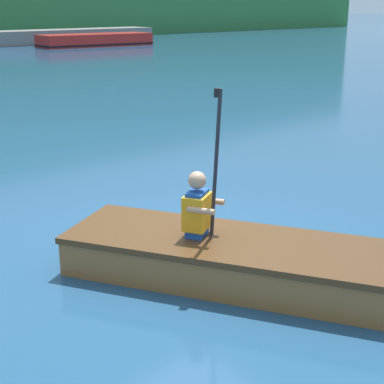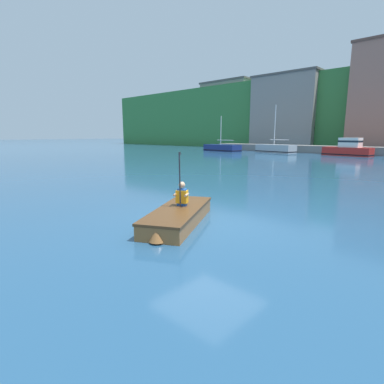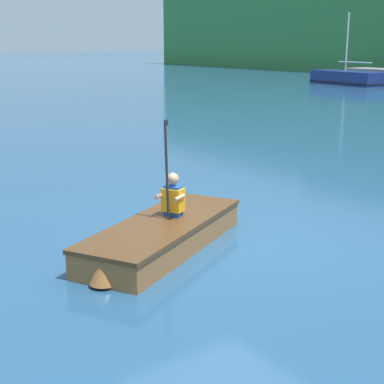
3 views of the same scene
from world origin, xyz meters
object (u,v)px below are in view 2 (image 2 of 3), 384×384
moored_boat_dock_east_inner (348,149)px  moored_boat_dock_west_end (222,148)px  rowboat_foreground (178,215)px  person_paddler (182,195)px  moored_boat_dock_center_far (275,149)px

moored_boat_dock_east_inner → moored_boat_dock_west_end: bearing=-172.5°
rowboat_foreground → person_paddler: 0.57m
moored_boat_dock_west_end → rowboat_foreground: moored_boat_dock_west_end is taller
moored_boat_dock_center_far → moored_boat_dock_east_inner: (8.42, 0.14, 0.22)m
moored_boat_dock_west_end → person_paddler: bearing=-54.3°
moored_boat_dock_west_end → moored_boat_dock_east_inner: 15.54m
moored_boat_dock_west_end → moored_boat_dock_east_inner: bearing=7.5°
rowboat_foreground → moored_boat_dock_west_end: bearing=125.6°
person_paddler → rowboat_foreground: bearing=-62.0°
moored_boat_dock_west_end → person_paddler: 34.05m
moored_boat_dock_west_end → moored_boat_dock_center_far: 7.24m
moored_boat_dock_east_inner → rowboat_foreground: size_ratio=1.57×
moored_boat_dock_center_far → person_paddler: size_ratio=4.17×
moored_boat_dock_west_end → rowboat_foreground: 34.38m
rowboat_foreground → moored_boat_dock_center_far: bearing=113.6°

